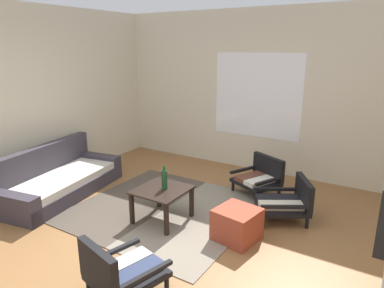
{
  "coord_description": "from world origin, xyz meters",
  "views": [
    {
      "loc": [
        2.13,
        -2.5,
        2.1
      ],
      "look_at": [
        -0.15,
        1.18,
        0.87
      ],
      "focal_mm": 32.47,
      "sensor_mm": 36.0,
      "label": 1
    }
  ],
  "objects_px": {
    "couch": "(58,181)",
    "coffee_table": "(162,195)",
    "glass_bottle": "(164,179)",
    "armchair_striped_foreground": "(119,271)",
    "armchair_by_window": "(260,176)",
    "armchair_corner": "(287,201)",
    "ottoman_orange": "(237,224)"
  },
  "relations": [
    {
      "from": "couch",
      "to": "coffee_table",
      "type": "distance_m",
      "value": 1.79
    },
    {
      "from": "ottoman_orange",
      "to": "glass_bottle",
      "type": "bearing_deg",
      "value": -176.11
    },
    {
      "from": "coffee_table",
      "to": "armchair_corner",
      "type": "distance_m",
      "value": 1.56
    },
    {
      "from": "armchair_striped_foreground",
      "to": "ottoman_orange",
      "type": "xyz_separation_m",
      "value": [
        0.46,
        1.38,
        -0.07
      ]
    },
    {
      "from": "ottoman_orange",
      "to": "armchair_corner",
      "type": "bearing_deg",
      "value": 67.17
    },
    {
      "from": "coffee_table",
      "to": "armchair_striped_foreground",
      "type": "distance_m",
      "value": 1.39
    },
    {
      "from": "armchair_by_window",
      "to": "armchair_corner",
      "type": "distance_m",
      "value": 0.82
    },
    {
      "from": "coffee_table",
      "to": "couch",
      "type": "bearing_deg",
      "value": -174.85
    },
    {
      "from": "couch",
      "to": "ottoman_orange",
      "type": "relative_size",
      "value": 4.56
    },
    {
      "from": "couch",
      "to": "coffee_table",
      "type": "height_order",
      "value": "couch"
    },
    {
      "from": "armchair_striped_foreground",
      "to": "armchair_corner",
      "type": "bearing_deg",
      "value": 69.89
    },
    {
      "from": "coffee_table",
      "to": "glass_bottle",
      "type": "xyz_separation_m",
      "value": [
        0.02,
        0.02,
        0.2
      ]
    },
    {
      "from": "ottoman_orange",
      "to": "coffee_table",
      "type": "bearing_deg",
      "value": -174.79
    },
    {
      "from": "armchair_striped_foreground",
      "to": "armchair_corner",
      "type": "distance_m",
      "value": 2.3
    },
    {
      "from": "couch",
      "to": "armchair_by_window",
      "type": "relative_size",
      "value": 2.66
    },
    {
      "from": "couch",
      "to": "glass_bottle",
      "type": "distance_m",
      "value": 1.84
    },
    {
      "from": "ottoman_orange",
      "to": "couch",
      "type": "bearing_deg",
      "value": -174.83
    },
    {
      "from": "armchair_by_window",
      "to": "glass_bottle",
      "type": "xyz_separation_m",
      "value": [
        -0.69,
        -1.41,
        0.29
      ]
    },
    {
      "from": "couch",
      "to": "armchair_by_window",
      "type": "bearing_deg",
      "value": 32.66
    },
    {
      "from": "couch",
      "to": "armchair_striped_foreground",
      "type": "bearing_deg",
      "value": -26.48
    },
    {
      "from": "coffee_table",
      "to": "armchair_striped_foreground",
      "type": "bearing_deg",
      "value": -68.7
    },
    {
      "from": "couch",
      "to": "armchair_by_window",
      "type": "xyz_separation_m",
      "value": [
        2.49,
        1.59,
        0.05
      ]
    },
    {
      "from": "armchair_by_window",
      "to": "coffee_table",
      "type": "bearing_deg",
      "value": -116.42
    },
    {
      "from": "coffee_table",
      "to": "armchair_by_window",
      "type": "height_order",
      "value": "armchair_by_window"
    },
    {
      "from": "couch",
      "to": "armchair_striped_foreground",
      "type": "relative_size",
      "value": 2.81
    },
    {
      "from": "glass_bottle",
      "to": "armchair_corner",
      "type": "bearing_deg",
      "value": 33.44
    },
    {
      "from": "ottoman_orange",
      "to": "glass_bottle",
      "type": "xyz_separation_m",
      "value": [
        -0.94,
        -0.06,
        0.37
      ]
    },
    {
      "from": "coffee_table",
      "to": "armchair_striped_foreground",
      "type": "height_order",
      "value": "armchair_striped_foreground"
    },
    {
      "from": "armchair_striped_foreground",
      "to": "armchair_corner",
      "type": "height_order",
      "value": "armchair_striped_foreground"
    },
    {
      "from": "armchair_by_window",
      "to": "armchair_striped_foreground",
      "type": "distance_m",
      "value": 2.74
    },
    {
      "from": "armchair_by_window",
      "to": "ottoman_orange",
      "type": "xyz_separation_m",
      "value": [
        0.26,
        -1.35,
        -0.08
      ]
    },
    {
      "from": "couch",
      "to": "glass_bottle",
      "type": "height_order",
      "value": "glass_bottle"
    }
  ]
}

